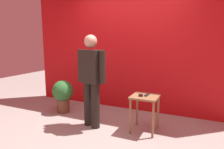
{
  "coord_description": "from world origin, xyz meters",
  "views": [
    {
      "loc": [
        1.45,
        -2.67,
        1.5
      ],
      "look_at": [
        -0.01,
        0.55,
        0.91
      ],
      "focal_mm": 32.08,
      "sensor_mm": 36.0,
      "label": 1
    }
  ],
  "objects_px": {
    "cell_phone": "(141,95)",
    "side_table": "(145,103)",
    "potted_plant": "(63,93)",
    "standing_person": "(91,77)",
    "tv_remote": "(147,95)"
  },
  "relations": [
    {
      "from": "cell_phone",
      "to": "tv_remote",
      "type": "bearing_deg",
      "value": 21.99
    },
    {
      "from": "potted_plant",
      "to": "tv_remote",
      "type": "bearing_deg",
      "value": -4.58
    },
    {
      "from": "cell_phone",
      "to": "potted_plant",
      "type": "relative_size",
      "value": 0.21
    },
    {
      "from": "tv_remote",
      "to": "side_table",
      "type": "bearing_deg",
      "value": -118.36
    },
    {
      "from": "cell_phone",
      "to": "side_table",
      "type": "bearing_deg",
      "value": 7.03
    },
    {
      "from": "standing_person",
      "to": "potted_plant",
      "type": "relative_size",
      "value": 2.34
    },
    {
      "from": "standing_person",
      "to": "cell_phone",
      "type": "relative_size",
      "value": 11.17
    },
    {
      "from": "side_table",
      "to": "potted_plant",
      "type": "relative_size",
      "value": 0.89
    },
    {
      "from": "standing_person",
      "to": "side_table",
      "type": "height_order",
      "value": "standing_person"
    },
    {
      "from": "standing_person",
      "to": "cell_phone",
      "type": "distance_m",
      "value": 0.9
    },
    {
      "from": "side_table",
      "to": "potted_plant",
      "type": "height_order",
      "value": "potted_plant"
    },
    {
      "from": "cell_phone",
      "to": "potted_plant",
      "type": "height_order",
      "value": "potted_plant"
    },
    {
      "from": "standing_person",
      "to": "potted_plant",
      "type": "height_order",
      "value": "standing_person"
    },
    {
      "from": "side_table",
      "to": "potted_plant",
      "type": "distance_m",
      "value": 1.84
    },
    {
      "from": "standing_person",
      "to": "potted_plant",
      "type": "distance_m",
      "value": 1.11
    }
  ]
}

